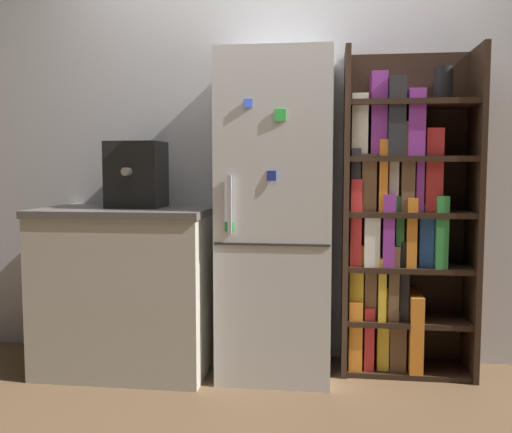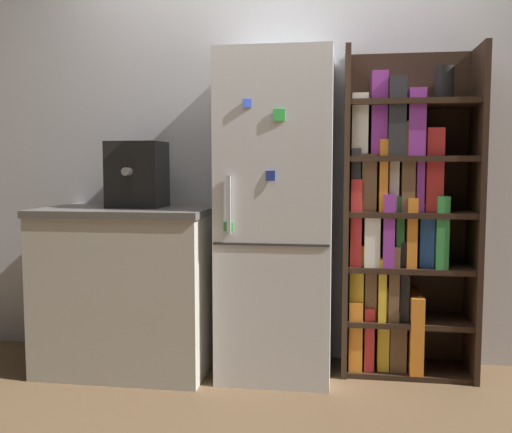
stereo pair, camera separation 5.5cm
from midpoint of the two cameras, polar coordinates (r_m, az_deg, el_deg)
name	(u,v)px [view 2 (the right image)]	position (r m, az deg, el deg)	size (l,w,h in m)	color
ground_plane	(273,382)	(3.19, 2.21, -16.22)	(16.00, 16.00, 0.00)	brown
wall_back	(283,143)	(3.45, 3.17, 7.40)	(8.00, 0.05, 2.60)	silver
refrigerator	(277,216)	(3.16, 2.61, 0.00)	(0.61, 0.59, 1.76)	silver
bookshelf	(397,223)	(3.28, 14.43, -0.62)	(0.72, 0.36, 1.80)	black
kitchen_counter	(130,287)	(3.38, -12.05, -6.94)	(0.96, 0.66, 0.93)	#BCB7A8
espresso_machine	(137,175)	(3.32, -11.30, 4.14)	(0.30, 0.32, 0.37)	black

